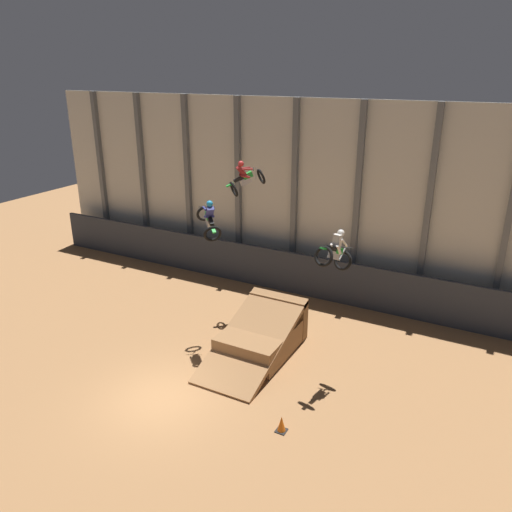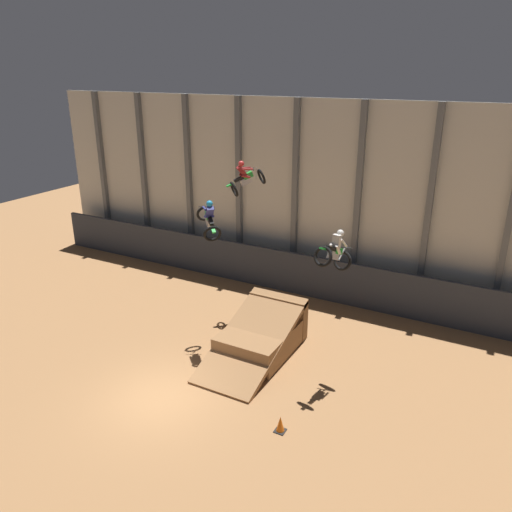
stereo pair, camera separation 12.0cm
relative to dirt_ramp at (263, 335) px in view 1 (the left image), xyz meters
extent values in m
plane|color=#996B42|center=(-1.70, -4.83, -0.67)|extent=(60.00, 60.00, 0.00)
cube|color=beige|center=(-1.70, 7.06, 4.30)|extent=(32.00, 0.12, 9.94)
cube|color=slate|center=(-15.21, 6.86, 4.30)|extent=(0.28, 0.28, 9.94)
cube|color=slate|center=(-11.84, 6.86, 4.30)|extent=(0.28, 0.28, 9.94)
cube|color=slate|center=(-8.46, 6.86, 4.30)|extent=(0.28, 0.28, 9.94)
cube|color=slate|center=(-5.08, 6.86, 4.30)|extent=(0.28, 0.28, 9.94)
cube|color=slate|center=(-1.70, 6.86, 4.30)|extent=(0.28, 0.28, 9.94)
cube|color=slate|center=(1.68, 6.86, 4.30)|extent=(0.28, 0.28, 9.94)
cube|color=slate|center=(5.05, 6.86, 4.30)|extent=(0.28, 0.28, 9.94)
cube|color=slate|center=(8.43, 6.86, 4.30)|extent=(0.28, 0.28, 9.94)
cube|color=#2D333D|center=(-1.70, 5.83, 0.46)|extent=(31.36, 0.20, 2.25)
cube|color=olive|center=(0.00, -0.09, -0.12)|extent=(2.62, 3.75, 1.09)
cube|color=olive|center=(0.00, 1.53, 0.24)|extent=(2.68, 0.50, 1.82)
cube|color=#996B42|center=(0.00, -0.90, 0.24)|extent=(2.68, 5.42, 2.01)
torus|color=black|center=(-1.89, 3.46, 5.97)|extent=(0.78, 0.76, 0.72)
torus|color=black|center=(-2.77, 2.49, 5.48)|extent=(0.78, 0.76, 0.72)
cube|color=#B7B7BC|center=(-2.39, 2.91, 5.82)|extent=(0.53, 0.55, 0.44)
cube|color=green|center=(-2.33, 2.97, 6.07)|extent=(0.48, 0.50, 0.38)
cube|color=black|center=(-2.59, 2.69, 5.95)|extent=(0.50, 0.53, 0.31)
cube|color=green|center=(-2.90, 2.35, 5.69)|extent=(0.34, 0.36, 0.18)
cylinder|color=#B7B7BC|center=(-2.06, 3.27, 6.13)|extent=(0.09, 0.09, 0.55)
cylinder|color=black|center=(-2.14, 3.18, 6.35)|extent=(0.34, 0.60, 0.04)
cube|color=maroon|center=(-2.53, 2.76, 6.28)|extent=(0.51, 0.52, 0.50)
sphere|color=red|center=(-2.54, 2.74, 6.62)|extent=(0.42, 0.42, 0.33)
cylinder|color=maroon|center=(-2.52, 2.95, 6.06)|extent=(0.37, 0.40, 0.21)
cylinder|color=maroon|center=(-2.34, 2.78, 6.06)|extent=(0.37, 0.40, 0.21)
cylinder|color=maroon|center=(-2.50, 3.03, 6.38)|extent=(0.41, 0.44, 0.08)
cylinder|color=maroon|center=(-2.26, 2.81, 6.38)|extent=(0.41, 0.44, 0.08)
torus|color=black|center=(-2.73, 0.04, 4.96)|extent=(0.76, 0.76, 0.73)
torus|color=black|center=(-1.79, -0.88, 4.50)|extent=(0.76, 0.76, 0.73)
cube|color=#B7B7BC|center=(-2.20, -0.48, 4.83)|extent=(0.54, 0.54, 0.44)
cube|color=green|center=(-2.26, -0.42, 5.07)|extent=(0.49, 0.49, 0.37)
cube|color=black|center=(-1.99, -0.68, 4.96)|extent=(0.52, 0.51, 0.30)
cube|color=green|center=(-1.66, -1.01, 4.71)|extent=(0.36, 0.35, 0.18)
cylinder|color=#B7B7BC|center=(-2.55, -0.13, 5.13)|extent=(0.10, 0.10, 0.55)
cylinder|color=black|center=(-2.47, -0.22, 5.34)|extent=(0.61, 0.32, 0.04)
cube|color=navy|center=(-2.06, -0.62, 5.29)|extent=(0.52, 0.51, 0.51)
sphere|color=#2393CC|center=(-2.05, -0.63, 5.62)|extent=(0.42, 0.42, 0.33)
cylinder|color=navy|center=(-2.24, -0.60, 5.06)|extent=(0.39, 0.38, 0.22)
cylinder|color=navy|center=(-2.08, -0.43, 5.06)|extent=(0.39, 0.38, 0.22)
cylinder|color=navy|center=(-2.33, -0.58, 5.39)|extent=(0.43, 0.42, 0.09)
cylinder|color=navy|center=(-2.10, -0.35, 5.39)|extent=(0.43, 0.42, 0.09)
torus|color=black|center=(3.33, -0.08, 4.03)|extent=(0.80, 0.54, 0.72)
torus|color=black|center=(3.04, -1.34, 4.56)|extent=(0.80, 0.54, 0.72)
cube|color=#B7B7BC|center=(3.19, -0.71, 4.42)|extent=(0.31, 0.61, 0.46)
cube|color=green|center=(3.24, -0.48, 4.54)|extent=(0.31, 0.53, 0.39)
cube|color=black|center=(3.16, -0.83, 4.72)|extent=(0.29, 0.58, 0.33)
cube|color=green|center=(3.04, -1.33, 4.84)|extent=(0.22, 0.38, 0.19)
cylinder|color=#B7B7BC|center=(3.32, -0.15, 4.32)|extent=(0.15, 0.43, 0.43)
cylinder|color=black|center=(3.33, -0.10, 4.55)|extent=(0.66, 0.14, 0.04)
cube|color=silver|center=(3.22, -0.55, 4.90)|extent=(0.32, 0.28, 0.51)
sphere|color=silver|center=(3.27, -0.34, 5.16)|extent=(0.33, 0.39, 0.34)
cylinder|color=silver|center=(3.10, -0.57, 4.63)|extent=(0.18, 0.33, 0.41)
cylinder|color=silver|center=(3.33, -0.62, 4.63)|extent=(0.18, 0.33, 0.41)
cylinder|color=silver|center=(3.12, -0.29, 4.82)|extent=(0.18, 0.44, 0.41)
cylinder|color=silver|center=(3.43, -0.36, 4.82)|extent=(0.18, 0.44, 0.41)
cube|color=black|center=(2.94, -4.32, -0.65)|extent=(0.36, 0.36, 0.03)
cone|color=orange|center=(2.94, -4.32, -0.36)|extent=(0.28, 0.28, 0.55)
camera|label=1|loc=(8.51, -16.56, 10.67)|focal=35.00mm
camera|label=2|loc=(8.61, -16.50, 10.67)|focal=35.00mm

